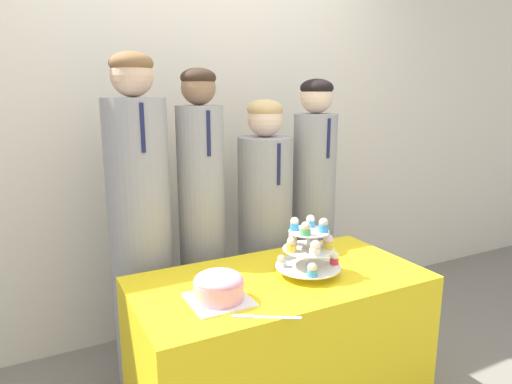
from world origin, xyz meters
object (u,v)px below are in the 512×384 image
student_1 (202,229)px  student_3 (313,216)px  cake_knife (255,317)px  cupcake_stand (309,247)px  student_2 (265,236)px  round_cake (219,286)px  student_0 (141,235)px

student_1 → student_3: bearing=0.0°
cake_knife → cupcake_stand: bearing=61.3°
cupcake_stand → student_2: student_2 is taller
cake_knife → student_3: bearing=75.1°
cupcake_stand → cake_knife: bearing=-148.3°
round_cake → student_1: student_1 is taller
round_cake → cake_knife: 0.20m
student_2 → student_3: bearing=-0.0°
round_cake → cake_knife: size_ratio=1.02×
cupcake_stand → student_0: bearing=134.7°
cake_knife → student_1: 0.85m
cupcake_stand → student_1: bearing=114.3°
student_2 → student_3: size_ratio=0.93×
student_0 → student_2: size_ratio=1.15×
student_1 → student_2: size_ratio=1.11×
round_cake → cake_knife: bearing=-70.3°
student_0 → round_cake: bearing=-78.0°
round_cake → student_2: (0.56, 0.66, -0.07)m
student_0 → student_1: bearing=-0.0°
student_2 → student_3: 0.34m
round_cake → student_3: bearing=36.6°
student_0 → student_2: bearing=-0.0°
student_0 → student_1: 0.32m
student_0 → student_1: student_0 is taller
student_0 → cupcake_stand: bearing=-45.3°
round_cake → student_3: student_3 is taller
cake_knife → student_1: size_ratio=0.14×
round_cake → cake_knife: (0.06, -0.18, -0.06)m
student_0 → student_3: size_ratio=1.07×
student_1 → student_3: student_1 is taller
student_0 → student_1: size_ratio=1.04×
student_3 → cupcake_stand: bearing=-125.9°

